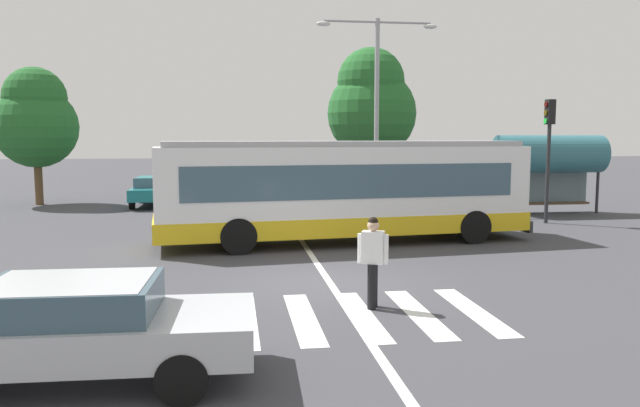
{
  "coord_description": "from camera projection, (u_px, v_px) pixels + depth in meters",
  "views": [
    {
      "loc": [
        -1.9,
        -13.26,
        3.19
      ],
      "look_at": [
        0.56,
        3.95,
        1.3
      ],
      "focal_mm": 34.58,
      "sensor_mm": 36.0,
      "label": 1
    }
  ],
  "objects": [
    {
      "name": "lane_center_line",
      "position": [
        316.0,
        263.0,
        15.66
      ],
      "size": [
        0.16,
        24.0,
        0.01
      ],
      "primitive_type": "cube",
      "color": "silver",
      "rests_on": "ground_plane"
    },
    {
      "name": "parked_car_blue",
      "position": [
        276.0,
        188.0,
        29.24
      ],
      "size": [
        2.18,
        4.63,
        1.35
      ],
      "color": "black",
      "rests_on": "ground_plane"
    },
    {
      "name": "parked_car_teal",
      "position": [
        155.0,
        189.0,
        28.52
      ],
      "size": [
        1.89,
        4.51,
        1.35
      ],
      "color": "black",
      "rests_on": "ground_plane"
    },
    {
      "name": "ground_plane",
      "position": [
        320.0,
        281.0,
        13.66
      ],
      "size": [
        160.0,
        160.0,
        0.0
      ],
      "primitive_type": "plane",
      "color": "#3D3D42"
    },
    {
      "name": "city_transit_bus",
      "position": [
        344.0,
        190.0,
        18.54
      ],
      "size": [
        11.46,
        3.74,
        3.06
      ],
      "color": "black",
      "rests_on": "ground_plane"
    },
    {
      "name": "parked_car_red",
      "position": [
        332.0,
        188.0,
        29.19
      ],
      "size": [
        2.2,
        4.64,
        1.35
      ],
      "color": "black",
      "rests_on": "ground_plane"
    },
    {
      "name": "parked_car_black",
      "position": [
        385.0,
        187.0,
        29.64
      ],
      "size": [
        2.06,
        4.59,
        1.35
      ],
      "color": "black",
      "rests_on": "ground_plane"
    },
    {
      "name": "foreground_sedan",
      "position": [
        77.0,
        325.0,
        7.96
      ],
      "size": [
        4.56,
        1.99,
        1.35
      ],
      "color": "black",
      "rests_on": "ground_plane"
    },
    {
      "name": "pedestrian_crossing_street",
      "position": [
        373.0,
        257.0,
        11.43
      ],
      "size": [
        0.54,
        0.39,
        1.72
      ],
      "color": "black",
      "rests_on": "ground_plane"
    },
    {
      "name": "bus_stop_shelter",
      "position": [
        549.0,
        156.0,
        25.26
      ],
      "size": [
        4.51,
        1.54,
        3.25
      ],
      "color": "#28282B",
      "rests_on": "ground_plane"
    },
    {
      "name": "parked_car_silver",
      "position": [
        215.0,
        189.0,
        28.82
      ],
      "size": [
        2.11,
        4.61,
        1.35
      ],
      "color": "black",
      "rests_on": "ground_plane"
    },
    {
      "name": "traffic_light_far_corner",
      "position": [
        549.0,
        140.0,
        22.51
      ],
      "size": [
        0.33,
        0.32,
        4.54
      ],
      "color": "#28282B",
      "rests_on": "ground_plane"
    },
    {
      "name": "twin_arm_street_lamp",
      "position": [
        377.0,
        91.0,
        26.19
      ],
      "size": [
        5.2,
        0.32,
        8.14
      ],
      "color": "#939399",
      "rests_on": "ground_plane"
    },
    {
      "name": "crosswalk_painted_stripes",
      "position": [
        303.0,
        318.0,
        10.89
      ],
      "size": [
        6.75,
        3.18,
        0.01
      ],
      "color": "silver",
      "rests_on": "ground_plane"
    },
    {
      "name": "background_tree_right",
      "position": [
        371.0,
        104.0,
        34.58
      ],
      "size": [
        5.01,
        5.01,
        8.13
      ],
      "color": "brown",
      "rests_on": "ground_plane"
    },
    {
      "name": "background_tree_left",
      "position": [
        36.0,
        119.0,
        28.54
      ],
      "size": [
        3.8,
        3.8,
        6.4
      ],
      "color": "brown",
      "rests_on": "ground_plane"
    }
  ]
}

